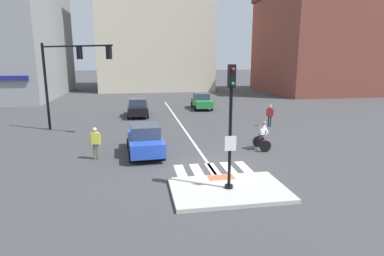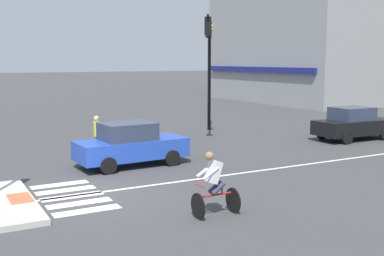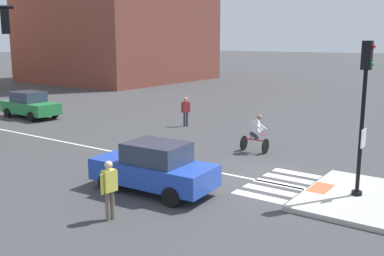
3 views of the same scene
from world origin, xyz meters
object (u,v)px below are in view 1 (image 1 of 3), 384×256
at_px(signal_pole, 231,116).
at_px(traffic_light_mast, 66,70).
at_px(car_black_westbound_distant, 138,107).
at_px(car_blue_westbound_near, 145,139).
at_px(car_green_eastbound_distant, 202,101).
at_px(pedestrian_at_curb_left, 95,141).
at_px(cyclist, 262,135).
at_px(pedestrian_waiting_far_side, 270,114).

xyz_separation_m(signal_pole, traffic_light_mast, (-8.07, 11.96, 1.36)).
height_order(car_black_westbound_distant, car_blue_westbound_near, same).
xyz_separation_m(car_green_eastbound_distant, pedestrian_at_curb_left, (-8.74, -15.85, 0.17)).
xyz_separation_m(cyclist, pedestrian_waiting_far_side, (3.04, 5.98, 0.11)).
height_order(cyclist, pedestrian_waiting_far_side, cyclist).
distance_m(traffic_light_mast, cyclist, 13.79).
relative_size(signal_pole, pedestrian_at_curb_left, 2.80).
bearing_deg(car_blue_westbound_near, pedestrian_at_curb_left, -168.38).
xyz_separation_m(car_black_westbound_distant, car_green_eastbound_distant, (6.53, 3.43, 0.00)).
xyz_separation_m(traffic_light_mast, car_black_westbound_distant, (4.76, 5.53, -3.51)).
xyz_separation_m(car_green_eastbound_distant, pedestrian_waiting_far_side, (3.31, -9.67, 0.17)).
bearing_deg(pedestrian_waiting_far_side, cyclist, -116.92).
height_order(car_black_westbound_distant, cyclist, cyclist).
bearing_deg(pedestrian_waiting_far_side, pedestrian_at_curb_left, -152.84).
bearing_deg(pedestrian_waiting_far_side, traffic_light_mast, 177.26).
distance_m(car_black_westbound_distant, car_blue_westbound_near, 11.91).
distance_m(traffic_light_mast, pedestrian_waiting_far_side, 15.00).
xyz_separation_m(car_blue_westbound_near, pedestrian_at_curb_left, (-2.49, -0.51, 0.17)).
relative_size(traffic_light_mast, car_green_eastbound_distant, 1.47).
relative_size(signal_pole, traffic_light_mast, 0.76).
distance_m(cyclist, pedestrian_waiting_far_side, 6.71).
height_order(car_blue_westbound_near, pedestrian_waiting_far_side, pedestrian_waiting_far_side).
bearing_deg(car_green_eastbound_distant, cyclist, -89.00).
bearing_deg(pedestrian_at_curb_left, signal_pole, -42.60).
height_order(car_blue_westbound_near, pedestrian_at_curb_left, pedestrian_at_curb_left).
bearing_deg(pedestrian_at_curb_left, car_blue_westbound_near, 11.62).
xyz_separation_m(signal_pole, pedestrian_at_curb_left, (-5.52, 5.08, -1.98)).
bearing_deg(pedestrian_at_curb_left, cyclist, 1.27).
bearing_deg(cyclist, pedestrian_waiting_far_side, 63.08).
relative_size(signal_pole, car_blue_westbound_near, 1.12).
height_order(car_blue_westbound_near, car_green_eastbound_distant, same).
xyz_separation_m(car_blue_westbound_near, cyclist, (6.52, -0.31, 0.06)).
bearing_deg(signal_pole, car_black_westbound_distant, 100.71).
xyz_separation_m(car_green_eastbound_distant, cyclist, (0.27, -15.65, 0.06)).
distance_m(car_blue_westbound_near, pedestrian_at_curb_left, 2.55).
relative_size(traffic_light_mast, car_blue_westbound_near, 1.46).
xyz_separation_m(signal_pole, car_green_eastbound_distant, (3.22, 20.93, -2.16)).
distance_m(car_green_eastbound_distant, cyclist, 15.65).
bearing_deg(signal_pole, car_green_eastbound_distant, 81.25).
bearing_deg(pedestrian_waiting_far_side, car_blue_westbound_near, -149.33).
bearing_deg(car_blue_westbound_near, cyclist, -2.75).
distance_m(car_black_westbound_distant, pedestrian_waiting_far_side, 11.65).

